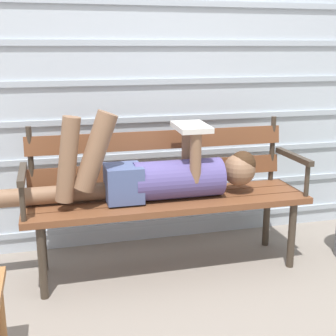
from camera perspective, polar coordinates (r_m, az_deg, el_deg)
name	(u,v)px	position (r m, az deg, el deg)	size (l,w,h in m)	color
ground_plane	(170,272)	(2.79, 0.31, -12.68)	(12.00, 12.00, 0.00)	gray
house_siding	(149,81)	(3.01, -2.37, 10.57)	(4.66, 0.08, 2.13)	#B2BCC6
park_bench	(165,188)	(2.71, -0.35, -2.43)	(1.62, 0.44, 0.85)	brown
reclining_person	(152,175)	(2.60, -1.92, -0.82)	(1.70, 0.25, 0.53)	#514784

